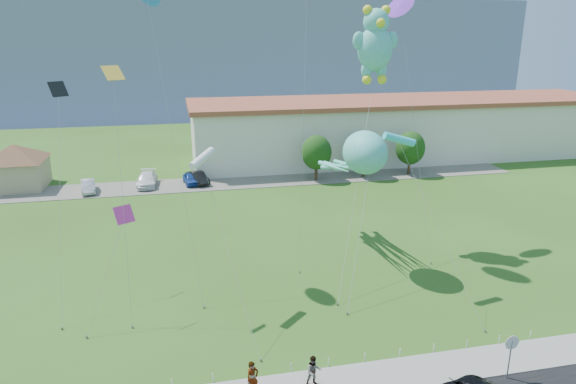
# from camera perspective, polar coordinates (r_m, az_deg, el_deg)

# --- Properties ---
(ground) EXTENTS (160.00, 160.00, 0.00)m
(ground) POSITION_cam_1_polar(r_m,az_deg,el_deg) (29.22, 1.77, -17.58)
(ground) COLOR #2E4F16
(ground) RESTS_ON ground
(parking_strip) EXTENTS (70.00, 6.00, 0.06)m
(parking_strip) POSITION_cam_1_polar(r_m,az_deg,el_deg) (60.92, -6.24, 1.07)
(parking_strip) COLOR #59544C
(parking_strip) RESTS_ON ground
(hill_ridge) EXTENTS (160.00, 50.00, 25.00)m
(hill_ridge) POSITION_cam_1_polar(r_m,az_deg,el_deg) (143.52, -10.30, 15.02)
(hill_ridge) COLOR slate
(hill_ridge) RESTS_ON ground
(pavilion) EXTENTS (9.20, 9.20, 5.00)m
(pavilion) POSITION_cam_1_polar(r_m,az_deg,el_deg) (65.34, -28.07, 2.95)
(pavilion) COLOR tan
(pavilion) RESTS_ON ground
(warehouse) EXTENTS (61.00, 15.00, 8.20)m
(warehouse) POSITION_cam_1_polar(r_m,az_deg,el_deg) (75.58, 12.99, 7.01)
(warehouse) COLOR beige
(warehouse) RESTS_ON ground
(stop_sign) EXTENTS (0.80, 0.07, 2.50)m
(stop_sign) POSITION_cam_1_polar(r_m,az_deg,el_deg) (28.65, 23.56, -15.47)
(stop_sign) COLOR slate
(stop_sign) RESTS_ON ground
(rope_fence) EXTENTS (26.05, 0.05, 0.50)m
(rope_fence) POSITION_cam_1_polar(r_m,az_deg,el_deg) (28.05, 2.46, -18.62)
(rope_fence) COLOR white
(rope_fence) RESTS_ON ground
(tree_near) EXTENTS (3.60, 3.60, 5.47)m
(tree_near) POSITION_cam_1_polar(r_m,az_deg,el_deg) (60.96, 3.17, 4.41)
(tree_near) COLOR #3F2B19
(tree_near) RESTS_ON ground
(tree_mid) EXTENTS (3.60, 3.60, 5.47)m
(tree_mid) POSITION_cam_1_polar(r_m,az_deg,el_deg) (62.80, 8.48, 4.62)
(tree_mid) COLOR #3F2B19
(tree_mid) RESTS_ON ground
(tree_far) EXTENTS (3.60, 3.60, 5.47)m
(tree_far) POSITION_cam_1_polar(r_m,az_deg,el_deg) (65.14, 13.44, 4.79)
(tree_far) COLOR #3F2B19
(tree_far) RESTS_ON ground
(pedestrian_left) EXTENTS (0.76, 0.65, 1.76)m
(pedestrian_left) POSITION_cam_1_polar(r_m,az_deg,el_deg) (25.97, -3.96, -19.95)
(pedestrian_left) COLOR gray
(pedestrian_left) RESTS_ON sidewalk
(pedestrian_right) EXTENTS (0.78, 0.61, 1.60)m
(pedestrian_right) POSITION_cam_1_polar(r_m,az_deg,el_deg) (26.52, 2.87, -19.25)
(pedestrian_right) COLOR gray
(pedestrian_right) RESTS_ON sidewalk
(parked_car_silver) EXTENTS (2.07, 4.24, 1.34)m
(parked_car_silver) POSITION_cam_1_polar(r_m,az_deg,el_deg) (60.69, -21.32, 0.61)
(parked_car_silver) COLOR #BABBC1
(parked_car_silver) RESTS_ON parking_strip
(parked_car_white) EXTENTS (2.31, 5.22, 1.49)m
(parked_car_white) POSITION_cam_1_polar(r_m,az_deg,el_deg) (61.11, -15.41, 1.35)
(parked_car_white) COLOR white
(parked_car_white) RESTS_ON parking_strip
(parked_car_blue) EXTENTS (2.02, 3.92, 1.27)m
(parked_car_blue) POSITION_cam_1_polar(r_m,az_deg,el_deg) (60.64, -10.75, 1.45)
(parked_car_blue) COLOR navy
(parked_car_blue) RESTS_ON parking_strip
(parked_car_black) EXTENTS (2.75, 4.45, 1.38)m
(parked_car_black) POSITION_cam_1_polar(r_m,az_deg,el_deg) (60.77, -9.99, 1.58)
(parked_car_black) COLOR black
(parked_car_black) RESTS_ON parking_strip
(octopus_kite) EXTENTS (4.74, 13.82, 10.28)m
(octopus_kite) POSITION_cam_1_polar(r_m,az_deg,el_deg) (37.82, 7.78, 3.66)
(octopus_kite) COLOR #44A9AA
(octopus_kite) RESTS_ON ground
(teddy_bear_kite) EXTENTS (7.72, 11.61, 18.80)m
(teddy_bear_kite) POSITION_cam_1_polar(r_m,az_deg,el_deg) (41.32, 9.67, 16.01)
(teddy_bear_kite) COLOR #44A9AA
(teddy_bear_kite) RESTS_ON ground
(small_kite_purple) EXTENTS (1.80, 7.95, 19.54)m
(small_kite_purple) POSITION_cam_1_polar(r_m,az_deg,el_deg) (43.34, 12.49, 18.95)
(small_kite_purple) COLOR purple
(small_kite_purple) RESTS_ON ground
(small_kite_cyan) EXTENTS (3.20, 8.27, 10.64)m
(small_kite_cyan) POSITION_cam_1_polar(r_m,az_deg,el_deg) (33.90, 12.33, 5.57)
(small_kite_cyan) COLOR #2FCAD4
(small_kite_cyan) RESTS_ON ground
(small_kite_yellow) EXTENTS (1.29, 4.55, 14.95)m
(small_kite_yellow) POSITION_cam_1_polar(r_m,az_deg,el_deg) (31.84, -18.62, 9.09)
(small_kite_yellow) COLOR gold
(small_kite_yellow) RESTS_ON ground
(small_kite_black) EXTENTS (1.29, 8.57, 13.66)m
(small_kite_black) POSITION_cam_1_polar(r_m,az_deg,el_deg) (36.75, -24.14, 7.62)
(small_kite_black) COLOR black
(small_kite_black) RESTS_ON ground
(small_kite_white) EXTENTS (2.51, 8.51, 9.94)m
(small_kite_white) POSITION_cam_1_polar(r_m,az_deg,el_deg) (31.32, -9.46, 3.52)
(small_kite_white) COLOR white
(small_kite_white) RESTS_ON ground
(small_kite_pink) EXTENTS (3.11, 3.21, 6.89)m
(small_kite_pink) POSITION_cam_1_polar(r_m,az_deg,el_deg) (31.83, -18.07, -3.49)
(small_kite_pink) COLOR #DB3090
(small_kite_pink) RESTS_ON ground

